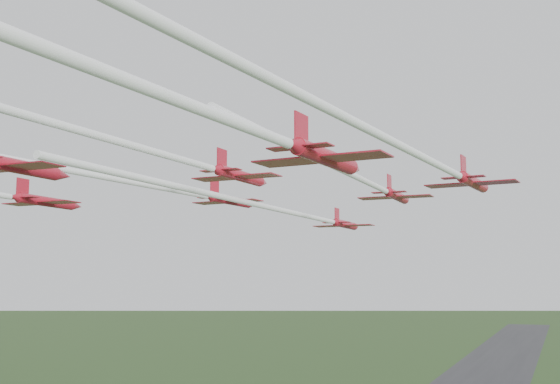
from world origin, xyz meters
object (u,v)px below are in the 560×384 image
at_px(jet_row2_right, 369,183).
at_px(jet_row3_mid, 153,151).
at_px(jet_lead, 296,213).
at_px(jet_row4_right, 241,125).
at_px(jet_row3_right, 404,148).
at_px(jet_row2_left, 140,184).

height_order(jet_row2_right, jet_row3_mid, jet_row3_mid).
relative_size(jet_lead, jet_row4_right, 1.23).
xyz_separation_m(jet_row2_right, jet_row3_mid, (-14.87, -14.13, 1.62)).
relative_size(jet_lead, jet_row3_right, 1.04).
bearing_deg(jet_row2_right, jet_row2_left, -178.87).
bearing_deg(jet_row2_left, jet_row3_mid, -47.28).
bearing_deg(jet_row2_left, jet_lead, 57.33).
bearing_deg(jet_row2_right, jet_row4_right, -89.26).
bearing_deg(jet_row3_right, jet_row2_left, 156.16).
height_order(jet_row3_mid, jet_row4_right, jet_row3_mid).
bearing_deg(jet_row2_left, jet_row4_right, -41.98).
distance_m(jet_row2_left, jet_row4_right, 37.88).
bearing_deg(jet_row4_right, jet_lead, 112.06).
bearing_deg(jet_row3_mid, jet_lead, 89.35).
height_order(jet_lead, jet_row2_right, jet_row2_right).
bearing_deg(jet_row4_right, jet_row3_mid, 141.44).
xyz_separation_m(jet_lead, jet_row3_mid, (-1.88, -28.93, 2.69)).
relative_size(jet_row2_left, jet_row2_right, 1.42).
distance_m(jet_row3_mid, jet_row4_right, 20.77).
bearing_deg(jet_row2_right, jet_row3_right, -68.39).
bearing_deg(jet_row4_right, jet_row2_left, 137.00).
relative_size(jet_row3_right, jet_row4_right, 1.19).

